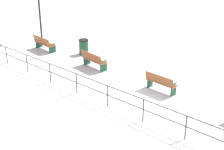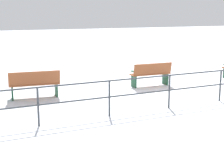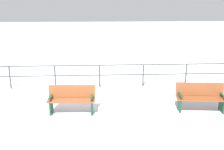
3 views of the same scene
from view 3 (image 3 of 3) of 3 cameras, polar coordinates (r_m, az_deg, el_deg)
name	(u,v)px [view 3 (image 3 of 3)]	position (r m, az deg, el deg)	size (l,w,h in m)	color
ground_plane	(72,113)	(8.64, -8.80, -8.27)	(80.00, 80.00, 0.00)	white
bench_third	(72,99)	(8.49, -8.89, -5.24)	(0.55, 1.53, 0.89)	brown
bench_fourth	(200,97)	(9.06, 18.91, -4.60)	(0.72, 1.63, 0.90)	brown
waterfront_railing	(77,72)	(10.90, -7.65, 0.58)	(0.05, 20.44, 0.98)	#383D42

